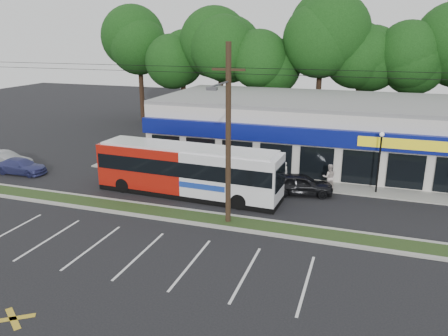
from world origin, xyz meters
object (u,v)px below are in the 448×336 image
utility_pole (225,130)px  car_blue (21,166)px  car_dark (301,184)px  pedestrian_b (329,177)px  metrobus (188,169)px  pedestrian_a (284,173)px  car_silver (4,161)px  lamp_post (380,155)px

utility_pole → car_blue: utility_pole is taller
car_dark → pedestrian_b: pedestrian_b is taller
metrobus → pedestrian_a: size_ratio=7.19×
car_dark → car_silver: (-23.19, -1.96, 0.01)m
lamp_post → pedestrian_b: size_ratio=2.29×
lamp_post → car_dark: bearing=-159.4°
lamp_post → metrobus: 12.73m
car_blue → pedestrian_a: pedestrian_a is taller
pedestrian_a → car_blue: bearing=-27.7°
pedestrian_b → utility_pole: bearing=41.6°
utility_pole → car_silver: (-19.83, 4.11, -4.68)m
utility_pole → metrobus: 6.34m
lamp_post → metrobus: lamp_post is taller
car_blue → car_silver: bearing=77.8°
utility_pole → car_dark: size_ratio=11.82×
utility_pole → metrobus: utility_pole is taller
utility_pole → lamp_post: bearing=43.9°
pedestrian_b → car_dark: bearing=27.1°
lamp_post → car_silver: bearing=-172.3°
utility_pole → lamp_post: utility_pole is taller
car_blue → pedestrian_b: bearing=-82.6°
utility_pole → lamp_post: (8.17, 7.87, -2.74)m
lamp_post → pedestrian_b: (-3.13, -0.30, -1.74)m
lamp_post → car_blue: bearing=-171.0°
metrobus → car_blue: metrobus is taller
utility_pole → pedestrian_b: size_ratio=26.93×
pedestrian_a → utility_pole: bearing=37.5°
metrobus → car_blue: size_ratio=3.09×
utility_pole → car_dark: bearing=61.0°
car_silver → pedestrian_b: bearing=-86.3°
metrobus → car_silver: size_ratio=2.85×
pedestrian_b → car_blue: bearing=-5.3°
car_silver → car_blue: car_silver is taller
car_dark → car_silver: car_silver is taller
pedestrian_a → car_dark: bearing=95.8°
metrobus → car_dark: metrobus is taller
lamp_post → pedestrian_a: lamp_post is taller
metrobus → car_blue: (-14.10, 0.18, -1.19)m
car_silver → metrobus: bearing=-96.1°
lamp_post → pedestrian_b: lamp_post is taller
pedestrian_b → lamp_post: bearing=170.7°
utility_pole → metrobus: bearing=136.6°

